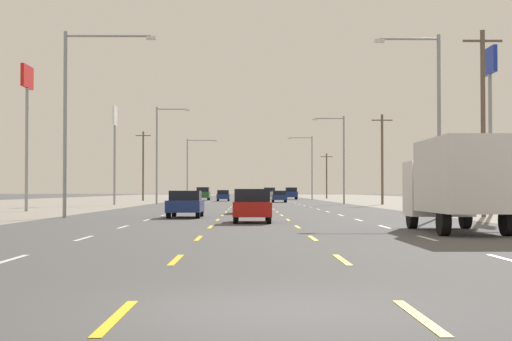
% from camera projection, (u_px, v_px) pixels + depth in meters
% --- Properties ---
extents(ground_plane, '(572.00, 572.00, 0.00)m').
position_uv_depth(ground_plane, '(251.00, 206.00, 75.58)').
color(ground_plane, '#4C4C4F').
extents(lot_apron_right, '(28.00, 440.00, 0.01)m').
position_uv_depth(lot_apron_right, '(508.00, 206.00, 75.82)').
color(lot_apron_right, gray).
rests_on(lot_apron_right, ground).
extents(lane_markings, '(10.64, 227.60, 0.01)m').
position_uv_depth(lane_markings, '(250.00, 201.00, 114.06)').
color(lane_markings, white).
rests_on(lane_markings, ground).
extents(signal_span_wire, '(27.37, 0.53, 9.99)m').
position_uv_depth(signal_span_wire, '(231.00, 16.00, 18.71)').
color(signal_span_wire, brown).
rests_on(signal_span_wire, ground).
extents(box_truck_far_right_nearest, '(2.40, 7.20, 3.23)m').
position_uv_depth(box_truck_far_right_nearest, '(457.00, 180.00, 27.65)').
color(box_truck_far_right_nearest, white).
rests_on(box_truck_far_right_nearest, ground).
extents(hatchback_center_turn_near, '(1.72, 3.90, 1.54)m').
position_uv_depth(hatchback_center_turn_near, '(252.00, 205.00, 36.12)').
color(hatchback_center_turn_near, red).
rests_on(hatchback_center_turn_near, ground).
extents(sedan_inner_left_mid, '(1.80, 4.50, 1.46)m').
position_uv_depth(sedan_inner_left_mid, '(186.00, 204.00, 42.88)').
color(sedan_inner_left_mid, navy).
rests_on(sedan_inner_left_mid, ground).
extents(sedan_center_turn_midfar, '(1.80, 4.50, 1.46)m').
position_uv_depth(sedan_center_turn_midfar, '(249.00, 202.00, 50.75)').
color(sedan_center_turn_midfar, silver).
rests_on(sedan_center_turn_midfar, ground).
extents(sedan_inner_right_far, '(1.80, 4.50, 1.46)m').
position_uv_depth(sedan_inner_right_far, '(279.00, 196.00, 97.89)').
color(sedan_inner_right_far, navy).
rests_on(sedan_inner_right_far, ground).
extents(hatchback_inner_left_farther, '(1.72, 3.90, 1.54)m').
position_uv_depth(hatchback_inner_left_farther, '(223.00, 196.00, 109.46)').
color(hatchback_inner_left_farther, navy).
rests_on(hatchback_inner_left_farther, ground).
extents(suv_far_left_farthest, '(1.98, 4.90, 1.98)m').
position_uv_depth(suv_far_left_farthest, '(203.00, 193.00, 120.01)').
color(suv_far_left_farthest, '#235B2D').
rests_on(suv_far_left_farthest, ground).
extents(suv_far_right_distant_a, '(1.98, 4.90, 1.98)m').
position_uv_depth(suv_far_right_distant_a, '(291.00, 193.00, 130.76)').
color(suv_far_right_distant_a, navy).
rests_on(suv_far_right_distant_a, ground).
extents(suv_inner_right_distant_b, '(1.98, 4.90, 1.98)m').
position_uv_depth(suv_inner_right_distant_b, '(269.00, 193.00, 133.31)').
color(suv_inner_right_distant_b, silver).
rests_on(suv_inner_right_distant_b, ground).
extents(pole_sign_left_row_1, '(0.24, 2.51, 10.32)m').
position_uv_depth(pole_sign_left_row_1, '(27.00, 99.00, 55.74)').
color(pole_sign_left_row_1, gray).
rests_on(pole_sign_left_row_1, ground).
extents(pole_sign_left_row_2, '(0.24, 1.89, 10.24)m').
position_uv_depth(pole_sign_left_row_2, '(115.00, 130.00, 81.53)').
color(pole_sign_left_row_2, gray).
rests_on(pole_sign_left_row_2, ground).
extents(pole_sign_right_row_1, '(0.24, 2.19, 10.05)m').
position_uv_depth(pole_sign_right_row_1, '(490.00, 88.00, 47.25)').
color(pole_sign_right_row_1, gray).
rests_on(pole_sign_right_row_1, ground).
extents(streetlight_left_row_0, '(5.01, 0.26, 10.11)m').
position_uv_depth(streetlight_left_row_0, '(75.00, 108.00, 42.67)').
color(streetlight_left_row_0, gray).
rests_on(streetlight_left_row_0, ground).
extents(streetlight_right_row_0, '(3.59, 0.26, 9.98)m').
position_uv_depth(streetlight_right_row_0, '(433.00, 113.00, 42.85)').
color(streetlight_right_row_0, gray).
rests_on(streetlight_right_row_0, ground).
extents(streetlight_left_row_1, '(3.67, 0.26, 10.55)m').
position_uv_depth(streetlight_left_row_1, '(160.00, 149.00, 85.34)').
color(streetlight_left_row_1, gray).
rests_on(streetlight_left_row_1, ground).
extents(streetlight_right_row_1, '(3.50, 0.26, 9.55)m').
position_uv_depth(streetlight_right_row_1, '(341.00, 154.00, 85.52)').
color(streetlight_right_row_1, gray).
rests_on(streetlight_right_row_1, ground).
extents(streetlight_left_row_2, '(4.96, 0.26, 9.89)m').
position_uv_depth(streetlight_left_row_2, '(191.00, 164.00, 128.01)').
color(streetlight_left_row_2, gray).
rests_on(streetlight_left_row_2, ground).
extents(streetlight_right_row_2, '(4.07, 0.26, 10.32)m').
position_uv_depth(streetlight_right_row_2, '(310.00, 163.00, 128.20)').
color(streetlight_right_row_2, gray).
rests_on(streetlight_right_row_2, ground).
extents(utility_pole_right_row_0, '(2.20, 0.26, 10.42)m').
position_uv_depth(utility_pole_right_row_0, '(483.00, 120.00, 43.87)').
color(utility_pole_right_row_0, brown).
rests_on(utility_pole_right_row_0, ground).
extents(utility_pole_right_row_1, '(2.20, 0.26, 9.50)m').
position_uv_depth(utility_pole_right_row_1, '(382.00, 158.00, 83.07)').
color(utility_pole_right_row_1, brown).
rests_on(utility_pole_right_row_1, ground).
extents(utility_pole_left_row_2, '(2.20, 0.26, 10.07)m').
position_uv_depth(utility_pole_left_row_2, '(143.00, 165.00, 114.52)').
color(utility_pole_left_row_2, brown).
rests_on(utility_pole_left_row_2, ground).
extents(utility_pole_right_row_3, '(2.20, 0.26, 8.32)m').
position_uv_depth(utility_pole_right_row_3, '(327.00, 175.00, 145.33)').
color(utility_pole_right_row_3, brown).
rests_on(utility_pole_right_row_3, ground).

